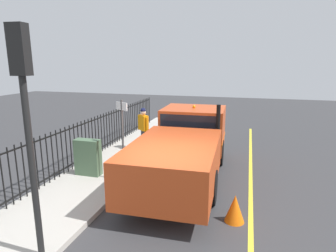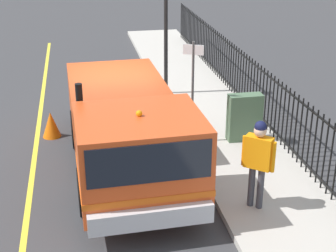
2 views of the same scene
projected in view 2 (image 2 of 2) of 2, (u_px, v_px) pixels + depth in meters
ground_plane at (116, 130)px, 13.74m from camera, size 51.54×51.54×0.00m
sidewalk_slab at (216, 120)px, 14.19m from camera, size 2.44×23.43×0.14m
lane_marking at (37, 135)px, 13.38m from camera, size 0.12×21.09×0.01m
work_truck at (128, 127)px, 10.87m from camera, size 2.52×6.63×2.42m
worker_standing at (258, 156)px, 9.46m from camera, size 0.54×0.51×1.82m
iron_fence at (255, 89)px, 14.04m from camera, size 0.04×19.95×1.57m
utility_cabinet at (244, 117)px, 12.59m from camera, size 0.85×0.35×1.20m
traffic_cone at (51, 124)px, 13.19m from camera, size 0.48×0.48×0.69m
street_sign at (193, 81)px, 12.07m from camera, size 0.46×0.26×2.57m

